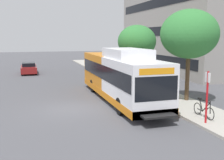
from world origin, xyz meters
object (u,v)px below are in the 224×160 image
object	(u,v)px
transit_bus	(119,76)
bicycle_parked	(204,109)
street_tree_mid_block	(137,41)
street_tree_near_stop	(189,34)
bus_stop_sign_pole	(207,93)
parked_car_far_lane	(29,68)

from	to	relation	value
transit_bus	bicycle_parked	world-z (taller)	transit_bus
street_tree_mid_block	bicycle_parked	bearing A→B (deg)	-96.05
bicycle_parked	street_tree_mid_block	size ratio (longest dim) A/B	0.33
street_tree_near_stop	transit_bus	bearing A→B (deg)	155.36
transit_bus	street_tree_near_stop	world-z (taller)	street_tree_near_stop
bus_stop_sign_pole	parked_car_far_lane	bearing A→B (deg)	109.81
bus_stop_sign_pole	street_tree_near_stop	xyz separation A→B (m)	(1.87, 4.66, 2.92)
street_tree_near_stop	bus_stop_sign_pole	bearing A→B (deg)	-111.83
bicycle_parked	street_tree_near_stop	bearing A→B (deg)	70.17
bicycle_parked	bus_stop_sign_pole	bearing A→B (deg)	-119.91
bicycle_parked	street_tree_near_stop	size ratio (longest dim) A/B	0.29
street_tree_near_stop	street_tree_mid_block	xyz separation A→B (m)	(-0.02, 8.93, -0.61)
street_tree_mid_block	parked_car_far_lane	bearing A→B (deg)	136.98
parked_car_far_lane	street_tree_near_stop	bearing A→B (deg)	-61.07
bicycle_parked	street_tree_near_stop	xyz separation A→B (m)	(1.37, 3.79, 4.00)
bus_stop_sign_pole	bicycle_parked	distance (m)	1.48
transit_bus	street_tree_mid_block	distance (m)	8.47
bus_stop_sign_pole	parked_car_far_lane	size ratio (longest dim) A/B	0.58
parked_car_far_lane	street_tree_mid_block	bearing A→B (deg)	-43.02
transit_bus	street_tree_near_stop	distance (m)	5.42
transit_bus	parked_car_far_lane	distance (m)	17.59
transit_bus	parked_car_far_lane	world-z (taller)	transit_bus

